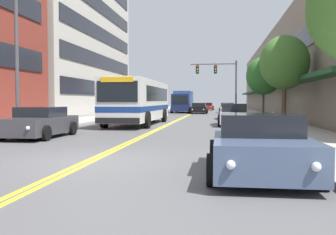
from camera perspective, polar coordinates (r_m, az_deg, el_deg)
ground_plane at (r=46.76m, az=3.67°, el=0.62°), size 240.00×240.00×0.00m
sidewalk_left at (r=47.81m, az=-4.89°, el=0.74°), size 3.28×106.00×0.14m
sidewalk_right at (r=46.78m, az=12.43°, el=0.65°), size 3.28×106.00×0.14m
centre_line at (r=46.76m, az=3.67°, el=0.62°), size 0.34×106.00×0.01m
storefront_row_right at (r=47.68m, az=19.57°, el=6.12°), size 9.10×68.00×9.33m
city_bus at (r=25.55m, az=-4.40°, el=2.70°), size 2.85×10.95×2.92m
car_dark_grey_parked_left_near at (r=17.30m, az=-18.97°, el=-0.80°), size 2.14×4.51×1.33m
car_silver_parked_left_mid at (r=36.12m, az=-4.69°, el=0.98°), size 1.99×4.83×1.28m
car_beige_parked_left_far at (r=42.87m, az=-2.56°, el=1.24°), size 2.11×4.24×1.27m
car_slate_blue_parked_right_foreground at (r=8.40m, az=13.77°, el=-4.29°), size 2.20×4.18×1.32m
car_champagne_parked_right_mid at (r=49.20m, az=9.00°, el=1.40°), size 2.13×4.28×1.32m
car_white_parked_right_far at (r=24.55m, az=9.98°, el=0.31°), size 2.04×4.59×1.41m
car_navy_parked_right_end at (r=33.01m, az=9.56°, el=0.78°), size 2.08×4.13×1.24m
car_red_moving_lead at (r=63.75m, az=6.02°, el=1.67°), size 2.13×4.53×1.24m
car_black_moving_second at (r=46.72m, az=4.74°, el=1.37°), size 2.17×4.21×1.32m
box_truck at (r=50.34m, az=2.28°, el=2.46°), size 2.58×7.45×2.88m
traffic_signal_mast at (r=42.00m, az=7.93°, el=6.19°), size 5.11×0.38×6.01m
street_lamp_left_near at (r=17.62m, az=-21.30°, el=11.24°), size 2.00×0.28×7.23m
street_tree_right_mid at (r=23.63m, az=17.31°, el=7.99°), size 2.93×2.93×5.37m
street_tree_right_far at (r=32.81m, az=14.37°, el=6.17°), size 2.92×2.92×5.18m
fire_hydrant at (r=18.66m, az=15.64°, el=-0.59°), size 0.35×0.27×0.94m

